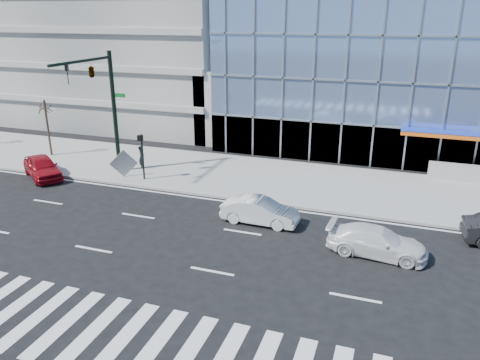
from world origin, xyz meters
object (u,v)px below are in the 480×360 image
object	(u,v)px
ped_signal_post	(142,150)
white_sedan	(260,211)
traffic_signal	(99,85)
pedestrian	(142,157)
street_tree_near	(45,108)
white_suv	(377,242)
red_sedan	(42,167)
tilted_panel	(124,163)

from	to	relation	value
ped_signal_post	white_sedan	xyz separation A→B (m)	(9.00, -3.58, -1.47)
traffic_signal	pedestrian	bearing A→B (deg)	64.39
white_sedan	street_tree_near	bearing A→B (deg)	73.18
street_tree_near	white_sedan	bearing A→B (deg)	-18.36
white_sedan	pedestrian	size ratio (longest dim) A/B	2.58
ped_signal_post	white_suv	bearing A→B (deg)	-18.78
traffic_signal	street_tree_near	size ratio (longest dim) A/B	1.89
white_sedan	pedestrian	xyz separation A→B (m)	(-10.32, 5.65, 0.27)
red_sedan	tilted_panel	bearing A→B (deg)	-38.24
traffic_signal	red_sedan	distance (m)	7.00
white_sedan	tilted_panel	distance (m)	11.10
traffic_signal	pedestrian	xyz separation A→B (m)	(1.17, 2.44, -5.23)
white_suv	tilted_panel	size ratio (longest dim) A/B	3.43
street_tree_near	pedestrian	distance (m)	8.67
white_sedan	tilted_panel	xyz separation A→B (m)	(-10.48, 3.64, 0.40)
traffic_signal	street_tree_near	xyz separation A→B (m)	(-7.00, 2.93, -2.39)
white_sedan	tilted_panel	bearing A→B (deg)	72.40
street_tree_near	red_sedan	bearing A→B (deg)	-56.11
white_suv	tilted_panel	distance (m)	17.27
traffic_signal	street_tree_near	distance (m)	7.96
ped_signal_post	street_tree_near	size ratio (longest dim) A/B	0.71
ped_signal_post	street_tree_near	bearing A→B (deg)	164.94
traffic_signal	white_sedan	bearing A→B (deg)	-15.59
tilted_panel	red_sedan	bearing A→B (deg)	159.31
ped_signal_post	tilted_panel	bearing A→B (deg)	177.81
ped_signal_post	pedestrian	bearing A→B (deg)	122.64
ped_signal_post	white_sedan	size ratio (longest dim) A/B	0.74
street_tree_near	white_sedan	world-z (taller)	street_tree_near
tilted_panel	ped_signal_post	bearing A→B (deg)	-39.57
ped_signal_post	white_sedan	world-z (taller)	ped_signal_post
ped_signal_post	pedestrian	xyz separation A→B (m)	(-1.33, 2.07, -1.21)
white_sedan	tilted_panel	size ratio (longest dim) A/B	3.12
ped_signal_post	street_tree_near	distance (m)	9.97
traffic_signal	street_tree_near	bearing A→B (deg)	157.29
ped_signal_post	tilted_panel	size ratio (longest dim) A/B	2.31
traffic_signal	white_sedan	size ratio (longest dim) A/B	1.97
white_suv	pedestrian	world-z (taller)	pedestrian
ped_signal_post	red_sedan	world-z (taller)	ped_signal_post
street_tree_near	tilted_panel	distance (m)	8.82
pedestrian	street_tree_near	bearing A→B (deg)	66.08
street_tree_near	tilted_panel	size ratio (longest dim) A/B	3.25
red_sedan	pedestrian	distance (m)	6.52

